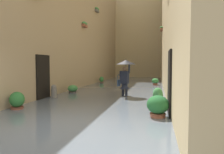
{
  "coord_description": "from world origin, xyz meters",
  "views": [
    {
      "loc": [
        -2.35,
        4.82,
        1.75
      ],
      "look_at": [
        -0.31,
        -4.65,
        1.19
      ],
      "focal_mm": 33.89,
      "sensor_mm": 36.0,
      "label": 1
    }
  ],
  "objects_px": {
    "potted_plant_far_right": "(73,90)",
    "mooring_bollard": "(54,93)",
    "potted_plant_near_right": "(17,103)",
    "potted_plant_mid_left": "(155,82)",
    "potted_plant_mid_right": "(102,81)",
    "potted_plant_far_left": "(158,98)",
    "person_wading": "(125,71)",
    "potted_plant_near_left": "(158,108)"
  },
  "relations": [
    {
      "from": "person_wading",
      "to": "potted_plant_near_right",
      "type": "bearing_deg",
      "value": 50.18
    },
    {
      "from": "person_wading",
      "to": "potted_plant_mid_left",
      "type": "height_order",
      "value": "person_wading"
    },
    {
      "from": "person_wading",
      "to": "potted_plant_near_right",
      "type": "height_order",
      "value": "person_wading"
    },
    {
      "from": "potted_plant_near_left",
      "to": "potted_plant_far_left",
      "type": "bearing_deg",
      "value": -90.04
    },
    {
      "from": "potted_plant_near_left",
      "to": "potted_plant_mid_left",
      "type": "bearing_deg",
      "value": -88.99
    },
    {
      "from": "potted_plant_mid_right",
      "to": "mooring_bollard",
      "type": "bearing_deg",
      "value": 89.86
    },
    {
      "from": "mooring_bollard",
      "to": "potted_plant_far_right",
      "type": "bearing_deg",
      "value": -95.06
    },
    {
      "from": "potted_plant_near_right",
      "to": "mooring_bollard",
      "type": "xyz_separation_m",
      "value": [
        -0.03,
        -2.63,
        -0.03
      ]
    },
    {
      "from": "potted_plant_mid_left",
      "to": "mooring_bollard",
      "type": "bearing_deg",
      "value": 57.58
    },
    {
      "from": "potted_plant_far_right",
      "to": "mooring_bollard",
      "type": "relative_size",
      "value": 0.78
    },
    {
      "from": "potted_plant_far_left",
      "to": "potted_plant_near_left",
      "type": "height_order",
      "value": "potted_plant_near_left"
    },
    {
      "from": "potted_plant_mid_left",
      "to": "potted_plant_far_right",
      "type": "bearing_deg",
      "value": 50.56
    },
    {
      "from": "person_wading",
      "to": "potted_plant_near_right",
      "type": "xyz_separation_m",
      "value": [
        3.21,
        3.85,
        -1.0
      ]
    },
    {
      "from": "potted_plant_mid_right",
      "to": "mooring_bollard",
      "type": "distance_m",
      "value": 8.54
    },
    {
      "from": "potted_plant_mid_left",
      "to": "potted_plant_near_left",
      "type": "height_order",
      "value": "potted_plant_near_left"
    },
    {
      "from": "person_wading",
      "to": "potted_plant_far_right",
      "type": "xyz_separation_m",
      "value": [
        3.02,
        -0.62,
        -1.09
      ]
    },
    {
      "from": "potted_plant_mid_right",
      "to": "potted_plant_far_right",
      "type": "height_order",
      "value": "potted_plant_mid_right"
    },
    {
      "from": "person_wading",
      "to": "potted_plant_near_left",
      "type": "bearing_deg",
      "value": 111.54
    },
    {
      "from": "potted_plant_near_left",
      "to": "mooring_bollard",
      "type": "height_order",
      "value": "potted_plant_near_left"
    },
    {
      "from": "potted_plant_near_right",
      "to": "potted_plant_mid_left",
      "type": "height_order",
      "value": "potted_plant_near_right"
    },
    {
      "from": "person_wading",
      "to": "potted_plant_mid_right",
      "type": "bearing_deg",
      "value": -66.63
    },
    {
      "from": "potted_plant_mid_right",
      "to": "potted_plant_far_right",
      "type": "xyz_separation_m",
      "value": [
        -0.14,
        6.7,
        -0.04
      ]
    },
    {
      "from": "potted_plant_far_left",
      "to": "potted_plant_mid_left",
      "type": "distance_m",
      "value": 7.77
    },
    {
      "from": "potted_plant_far_right",
      "to": "mooring_bollard",
      "type": "bearing_deg",
      "value": 84.94
    },
    {
      "from": "potted_plant_far_right",
      "to": "potted_plant_mid_left",
      "type": "bearing_deg",
      "value": -129.44
    },
    {
      "from": "person_wading",
      "to": "potted_plant_mid_right",
      "type": "distance_m",
      "value": 8.04
    },
    {
      "from": "potted_plant_near_right",
      "to": "potted_plant_mid_left",
      "type": "xyz_separation_m",
      "value": [
        -4.6,
        -9.84,
        -0.01
      ]
    },
    {
      "from": "potted_plant_far_right",
      "to": "potted_plant_mid_left",
      "type": "xyz_separation_m",
      "value": [
        -4.41,
        -5.36,
        0.08
      ]
    },
    {
      "from": "potted_plant_far_right",
      "to": "person_wading",
      "type": "bearing_deg",
      "value": 168.34
    },
    {
      "from": "potted_plant_far_left",
      "to": "potted_plant_mid_left",
      "type": "xyz_separation_m",
      "value": [
        0.18,
        -7.77,
        -0.02
      ]
    },
    {
      "from": "potted_plant_far_right",
      "to": "potted_plant_near_right",
      "type": "xyz_separation_m",
      "value": [
        0.19,
        4.47,
        0.09
      ]
    },
    {
      "from": "potted_plant_near_right",
      "to": "person_wading",
      "type": "bearing_deg",
      "value": -129.82
    },
    {
      "from": "potted_plant_near_right",
      "to": "potted_plant_mid_right",
      "type": "bearing_deg",
      "value": -90.24
    },
    {
      "from": "person_wading",
      "to": "potted_plant_far_left",
      "type": "height_order",
      "value": "person_wading"
    },
    {
      "from": "person_wading",
      "to": "potted_plant_far_left",
      "type": "bearing_deg",
      "value": 131.37
    },
    {
      "from": "potted_plant_near_right",
      "to": "potted_plant_near_left",
      "type": "relative_size",
      "value": 0.95
    },
    {
      "from": "potted_plant_mid_left",
      "to": "mooring_bollard",
      "type": "height_order",
      "value": "mooring_bollard"
    },
    {
      "from": "potted_plant_far_left",
      "to": "mooring_bollard",
      "type": "distance_m",
      "value": 4.79
    },
    {
      "from": "potted_plant_mid_right",
      "to": "potted_plant_near_left",
      "type": "relative_size",
      "value": 0.85
    },
    {
      "from": "potted_plant_mid_right",
      "to": "potted_plant_near_right",
      "type": "distance_m",
      "value": 11.17
    },
    {
      "from": "potted_plant_mid_right",
      "to": "potted_plant_near_left",
      "type": "xyz_separation_m",
      "value": [
        -4.73,
        11.29,
        0.1
      ]
    },
    {
      "from": "potted_plant_mid_right",
      "to": "potted_plant_far_left",
      "type": "bearing_deg",
      "value": 117.47
    }
  ]
}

